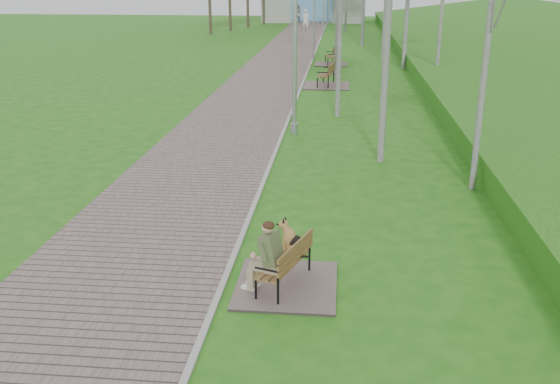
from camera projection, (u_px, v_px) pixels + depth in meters
The scene contains 13 objects.
ground at pixel (269, 168), 15.80m from camera, with size 120.00×120.00×0.00m, color #1E6216.
walkway at pixel (283, 58), 36.14m from camera, with size 3.50×67.00×0.04m, color #655652.
kerb at pixel (313, 58), 35.97m from camera, with size 0.10×67.00×0.05m, color #999993.
embankment at pixel (535, 65), 33.44m from camera, with size 14.00×70.00×1.60m, color #458A22.
building_north at pixel (313, 1), 63.13m from camera, with size 10.00×5.20×4.00m.
bench_main at pixel (281, 265), 9.67m from camera, with size 1.57×1.75×1.37m.
bench_second at pixel (326, 81), 27.20m from camera, with size 1.99×2.21×1.22m.
bench_third at pixel (331, 61), 33.69m from camera, with size 1.75×1.94×1.07m.
lamp_post_near at pixel (295, 45), 18.24m from camera, with size 0.22×0.22×5.76m.
lamp_post_second at pixel (314, 22), 34.71m from camera, with size 0.17×0.17×4.51m.
lamp_post_third at pixel (324, 2), 47.84m from camera, with size 0.22×0.22×5.61m.
pedestrian_near at pixel (306, 21), 51.93m from camera, with size 0.69×0.45×1.90m, color silver.
pedestrian_far at pixel (298, 14), 61.16m from camera, with size 0.88×0.68×1.81m, color #9C9588.
Camera 1 is at (1.78, -15.00, 4.66)m, focal length 40.00 mm.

